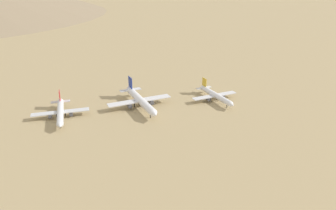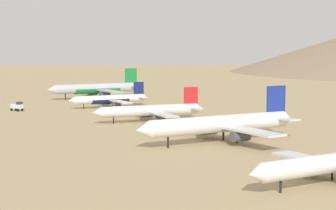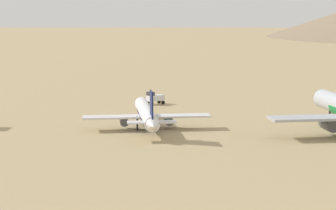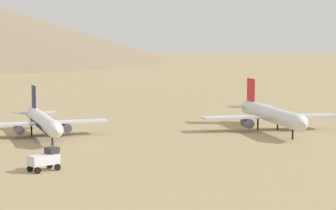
% 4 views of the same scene
% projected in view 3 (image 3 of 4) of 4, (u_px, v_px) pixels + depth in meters
% --- Properties ---
extents(parked_jet_1, '(37.44, 30.39, 10.80)m').
position_uv_depth(parked_jet_1, '(146.00, 114.00, 153.91)').
color(parked_jet_1, white).
rests_on(parked_jet_1, ground).
extents(service_truck, '(4.69, 5.70, 3.90)m').
position_uv_depth(service_truck, '(155.00, 98.00, 193.28)').
color(service_truck, silver).
rests_on(service_truck, ground).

